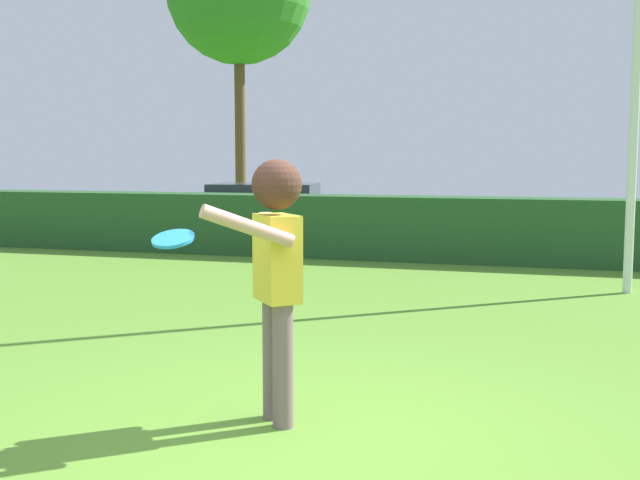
# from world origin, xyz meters

# --- Properties ---
(ground_plane) EXTENTS (60.00, 60.00, 0.00)m
(ground_plane) POSITION_xyz_m (0.00, 0.00, 0.00)
(ground_plane) COLOR #5C912F
(person) EXTENTS (0.53, 0.82, 1.79)m
(person) POSITION_xyz_m (-0.19, 0.38, 1.14)
(person) COLOR #7C5E66
(person) RESTS_ON ground
(frisbee) EXTENTS (0.27, 0.26, 0.11)m
(frisbee) POSITION_xyz_m (-0.71, -0.07, 1.29)
(frisbee) COLOR #268CE5
(hedge_row) EXTENTS (25.71, 0.90, 1.12)m
(hedge_row) POSITION_xyz_m (0.00, 9.13, 0.56)
(hedge_row) COLOR #265228
(hedge_row) RESTS_ON ground
(parked_car_silver) EXTENTS (4.40, 2.29, 1.25)m
(parked_car_silver) POSITION_xyz_m (-4.35, 11.19, 0.69)
(parked_car_silver) COLOR #B7B7BC
(parked_car_silver) RESTS_ON ground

